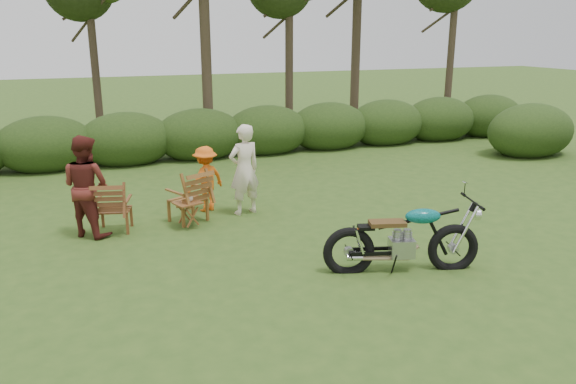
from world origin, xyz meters
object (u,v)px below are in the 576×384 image
object	(u,v)px
lawn_chair_right	(189,221)
child	(207,210)
adult_b	(91,234)
side_table	(188,215)
cup	(189,199)
motorcycle	(400,270)
adult_a	(245,213)
lawn_chair_left	(116,231)

from	to	relation	value
lawn_chair_right	child	world-z (taller)	child
adult_b	child	distance (m)	2.31
side_table	cup	bearing A→B (deg)	50.60
motorcycle	cup	distance (m)	4.03
side_table	child	world-z (taller)	child
child	lawn_chair_right	bearing A→B (deg)	21.05
lawn_chair_right	cup	distance (m)	0.62
cup	adult_b	distance (m)	1.82
motorcycle	adult_a	distance (m)	3.72
motorcycle	side_table	world-z (taller)	motorcycle
lawn_chair_left	adult_a	xyz separation A→B (m)	(2.47, 0.14, 0.00)
lawn_chair_right	lawn_chair_left	size ratio (longest dim) A/B	1.06
adult_a	lawn_chair_left	bearing A→B (deg)	-10.14
side_table	child	distance (m)	1.06
motorcycle	lawn_chair_right	bearing A→B (deg)	142.89
motorcycle	adult_a	size ratio (longest dim) A/B	1.25
motorcycle	lawn_chair_left	bearing A→B (deg)	155.42
lawn_chair_right	lawn_chair_left	bearing A→B (deg)	-21.61
side_table	cup	xyz separation A→B (m)	(0.04, 0.05, 0.29)
child	lawn_chair_left	bearing A→B (deg)	-8.90
motorcycle	adult_b	world-z (taller)	adult_b
lawn_chair_right	side_table	size ratio (longest dim) A/B	2.09
motorcycle	lawn_chair_left	size ratio (longest dim) A/B	2.35
lawn_chair_left	child	bearing A→B (deg)	-147.37
lawn_chair_right	lawn_chair_left	world-z (taller)	lawn_chair_right
lawn_chair_left	cup	bearing A→B (deg)	-176.02
adult_b	child	xyz separation A→B (m)	(2.22, 0.63, 0.00)
lawn_chair_right	lawn_chair_left	xyz separation A→B (m)	(-1.34, -0.06, 0.00)
lawn_chair_right	adult_a	size ratio (longest dim) A/B	0.57
lawn_chair_left	adult_b	distance (m)	0.42
adult_b	cup	bearing A→B (deg)	-141.86
adult_a	adult_b	bearing A→B (deg)	-9.69
motorcycle	side_table	bearing A→B (deg)	146.81
lawn_chair_left	side_table	size ratio (longest dim) A/B	1.96
motorcycle	adult_b	bearing A→B (deg)	158.70
side_table	lawn_chair_left	bearing A→B (deg)	166.70
side_table	adult_b	size ratio (longest dim) A/B	0.27
lawn_chair_left	child	world-z (taller)	child
cup	adult_a	world-z (taller)	adult_a
lawn_chair_right	adult_b	size ratio (longest dim) A/B	0.57
side_table	cup	world-z (taller)	cup
side_table	cup	size ratio (longest dim) A/B	3.51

